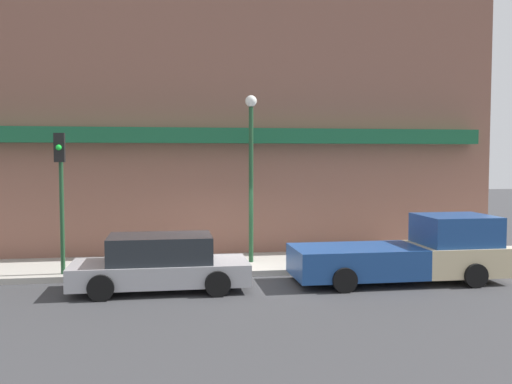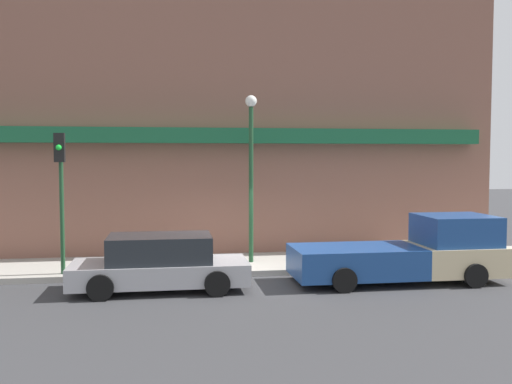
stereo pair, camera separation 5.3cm
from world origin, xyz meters
name	(u,v)px [view 1 (the left image)]	position (x,y,z in m)	size (l,w,h in m)	color
ground_plane	(228,278)	(0.00, 0.00, 0.00)	(80.00, 80.00, 0.00)	#38383A
sidewalk	(222,265)	(0.00, 1.56, 0.09)	(36.00, 3.12, 0.17)	#ADA89E
building	(213,112)	(-0.02, 4.60, 5.06)	(19.80, 3.80, 10.52)	brown
pickup_truck	(410,253)	(4.95, -1.24, 0.79)	(5.78, 2.20, 1.82)	beige
parked_car	(160,264)	(-1.88, -1.24, 0.70)	(4.53, 2.03, 1.44)	#ADADB2
fire_hydrant	(201,256)	(-0.71, 0.89, 0.51)	(0.19, 0.19, 0.67)	red
street_lamp	(251,157)	(0.89, 1.42, 3.43)	(0.36, 0.36, 5.17)	#1E4728
traffic_light	(61,178)	(-4.60, 0.36, 2.86)	(0.28, 0.42, 3.94)	#1E4728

